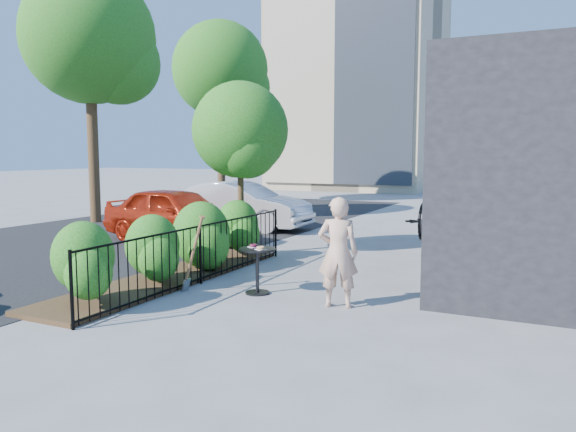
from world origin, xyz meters
The scene contains 13 objects.
ground centered at (0.00, 0.00, 0.00)m, with size 120.00×120.00×0.00m, color gray.
fence centered at (-1.50, 0.00, 0.56)m, with size 0.05×6.05×1.10m.
planting_bed centered at (-2.20, 0.00, 0.04)m, with size 1.30×6.00×0.08m, color #382616.
shrubs centered at (-2.10, 0.10, 0.70)m, with size 1.10×5.60×1.24m.
patio_tree centered at (-2.24, 2.76, 2.76)m, with size 2.20×2.20×3.94m.
street centered at (-7.00, 3.00, 0.00)m, with size 9.00×30.00×0.01m, color black.
street_tree_near centered at (-9.94, 5.96, 5.92)m, with size 4.40×4.40×8.28m.
street_tree_far centered at (-9.94, 13.96, 5.92)m, with size 4.40×4.40×8.28m.
cafe_table centered at (-0.21, -0.19, 0.54)m, with size 0.62×0.62×0.83m.
woman centered at (1.31, -0.36, 0.86)m, with size 0.63×0.41×1.72m, color #D8A78B.
shovel centered at (-1.25, -0.60, 0.60)m, with size 0.47×0.18×1.37m.
car_red centered at (-4.87, 3.77, 0.74)m, with size 1.74×4.33×1.47m, color #AB240E.
car_silver centered at (-4.66, 6.76, 0.74)m, with size 1.56×4.46×1.47m, color silver.
Camera 1 is at (4.33, -8.35, 2.38)m, focal length 35.00 mm.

